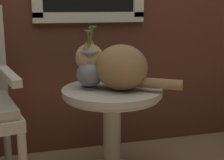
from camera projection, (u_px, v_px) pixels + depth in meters
wicker_side_table at (112, 120)px, 1.93m from camera, size 0.58×0.58×0.58m
cat at (117, 66)px, 1.84m from camera, size 0.54×0.40×0.28m
pewter_vase_with_ivy at (90, 70)px, 1.86m from camera, size 0.15×0.15×0.36m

